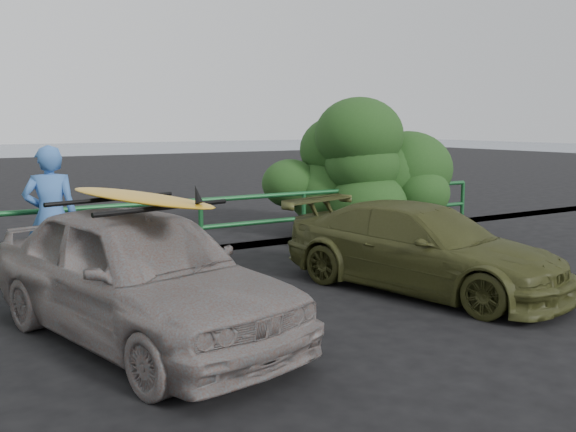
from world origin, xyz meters
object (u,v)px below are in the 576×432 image
olive_vehicle (422,248)px  surfboard (136,197)px  sedan (139,273)px  man (51,217)px  guardrail (142,235)px

olive_vehicle → surfboard: size_ratio=1.58×
olive_vehicle → sedan: bearing=164.3°
surfboard → sedan: bearing=0.0°
sedan → man: 2.76m
man → sedan: bearing=110.2°
olive_vehicle → guardrail: bearing=115.3°
sedan → surfboard: (0.00, 0.00, 0.80)m
man → surfboard: 2.80m
guardrail → olive_vehicle: (2.81, -3.25, 0.06)m
guardrail → sedan: bearing=-109.1°
guardrail → man: (-1.43, -0.51, 0.46)m
guardrail → olive_vehicle: bearing=-49.2°
sedan → olive_vehicle: bearing=-13.0°
guardrail → surfboard: size_ratio=5.55×
man → olive_vehicle: bearing=160.7°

